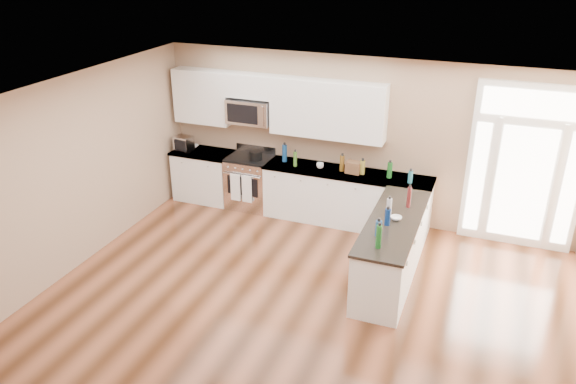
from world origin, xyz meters
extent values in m
plane|color=#452513|center=(0.00, 0.00, 0.00)|extent=(8.00, 8.00, 0.00)
plane|color=tan|center=(0.00, 4.00, 1.40)|extent=(7.00, 0.00, 7.00)
plane|color=tan|center=(-3.50, 0.00, 1.40)|extent=(0.00, 8.00, 8.00)
plane|color=white|center=(0.00, 0.00, 2.80)|extent=(8.00, 8.00, 0.00)
cube|color=white|center=(-2.87, 3.69, 0.45)|extent=(1.06, 0.62, 0.90)
cube|color=black|center=(-2.87, 3.69, 0.05)|extent=(1.02, 0.52, 0.10)
cube|color=black|center=(-2.87, 3.69, 0.92)|extent=(1.10, 0.66, 0.04)
cube|color=white|center=(-0.16, 3.69, 0.45)|extent=(2.81, 0.62, 0.90)
cube|color=black|center=(-0.16, 3.69, 0.05)|extent=(2.77, 0.52, 0.10)
cube|color=black|center=(-0.16, 3.69, 0.92)|extent=(2.85, 0.66, 0.04)
cube|color=white|center=(0.93, 2.24, 0.45)|extent=(0.65, 2.28, 0.90)
cube|color=black|center=(0.93, 2.24, 0.05)|extent=(0.61, 2.18, 0.10)
cube|color=black|center=(0.93, 2.24, 0.92)|extent=(0.69, 2.32, 0.04)
cube|color=white|center=(-2.88, 3.83, 1.93)|extent=(1.04, 0.33, 0.95)
cube|color=white|center=(-0.57, 3.83, 1.93)|extent=(1.94, 0.33, 0.95)
cube|color=white|center=(-1.95, 3.83, 2.20)|extent=(0.82, 0.33, 0.40)
cube|color=silver|center=(-1.95, 3.80, 1.76)|extent=(0.78, 0.40, 0.42)
cube|color=black|center=(-2.01, 3.59, 1.76)|extent=(0.56, 0.01, 0.32)
cube|color=white|center=(2.55, 3.96, 1.30)|extent=(1.70, 0.08, 2.60)
cube|color=white|center=(2.55, 3.91, 1.05)|extent=(0.78, 0.02, 1.80)
cube|color=white|center=(1.89, 3.91, 1.05)|extent=(0.22, 0.02, 1.80)
cube|color=white|center=(3.21, 3.91, 1.05)|extent=(0.22, 0.02, 1.80)
cube|color=white|center=(2.55, 3.91, 2.30)|extent=(1.50, 0.02, 0.40)
cube|color=silver|center=(-1.94, 3.69, 0.46)|extent=(0.77, 0.63, 0.92)
cube|color=black|center=(-1.94, 3.69, 0.94)|extent=(0.77, 0.60, 0.03)
cube|color=silver|center=(-1.94, 3.99, 1.01)|extent=(0.77, 0.04, 0.14)
cube|color=black|center=(-1.94, 3.37, 0.52)|extent=(0.58, 0.01, 0.34)
cylinder|color=silver|center=(-1.94, 3.34, 0.74)|extent=(0.70, 0.02, 0.02)
cube|color=white|center=(-2.06, 3.33, 0.50)|extent=(0.18, 0.02, 0.50)
cube|color=white|center=(-1.84, 3.33, 0.50)|extent=(0.18, 0.02, 0.50)
cylinder|color=black|center=(-1.79, 3.63, 1.04)|extent=(0.27, 0.27, 0.17)
cube|color=silver|center=(-3.22, 3.62, 1.07)|extent=(0.34, 0.28, 0.27)
cube|color=brown|center=(-0.05, 3.68, 1.04)|extent=(0.26, 0.20, 0.20)
imported|color=white|center=(-3.14, 3.82, 0.96)|extent=(0.22, 0.22, 0.04)
imported|color=white|center=(0.95, 2.24, 0.96)|extent=(0.18, 0.18, 0.05)
imported|color=white|center=(-0.62, 3.67, 0.99)|extent=(0.12, 0.12, 0.09)
cylinder|color=#19591E|center=(0.55, 3.69, 1.07)|extent=(0.08, 0.08, 0.26)
cylinder|color=navy|center=(0.82, 1.70, 1.05)|extent=(0.08, 0.08, 0.22)
cylinder|color=brown|center=(-0.25, 3.70, 1.07)|extent=(0.08, 0.08, 0.27)
cylinder|color=olive|center=(0.10, 3.68, 1.06)|extent=(0.09, 0.09, 0.23)
cylinder|color=#26727F|center=(0.90, 3.60, 1.04)|extent=(0.07, 0.07, 0.20)
cylinder|color=#591919|center=(1.03, 2.70, 1.10)|extent=(0.06, 0.06, 0.31)
cylinder|color=#B2B2B7|center=(0.82, 2.35, 1.06)|extent=(0.07, 0.07, 0.25)
cylinder|color=navy|center=(0.86, 2.05, 1.06)|extent=(0.08, 0.08, 0.23)
cylinder|color=#3F7226|center=(-1.05, 3.62, 1.07)|extent=(0.06, 0.06, 0.25)
cylinder|color=#19591E|center=(0.88, 1.40, 1.09)|extent=(0.07, 0.07, 0.31)
cylinder|color=navy|center=(-1.30, 3.76, 1.09)|extent=(0.08, 0.08, 0.30)
camera|label=1|loc=(2.03, -4.72, 4.48)|focal=35.00mm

